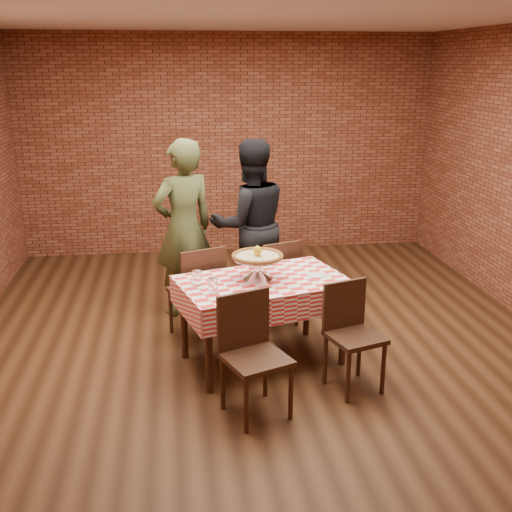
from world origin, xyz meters
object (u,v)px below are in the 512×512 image
object	(u,v)px
chair_far_left	(196,291)
chair_near_left	(256,359)
condiment_caddy	(256,260)
diner_black	(250,225)
pizza	(258,257)
diner_olive	(184,228)
table	(263,321)
pizza_stand	(258,268)
chair_far_right	(273,281)
water_glass_right	(197,278)
chair_near_right	(355,339)
water_glass_left	(213,286)

from	to	relation	value
chair_far_left	chair_near_left	bearing A→B (deg)	83.95
condiment_caddy	diner_black	xyz separation A→B (m)	(0.07, 1.01, 0.06)
pizza	diner_olive	xyz separation A→B (m)	(-0.60, 1.19, -0.05)
diner_black	pizza	bearing A→B (deg)	76.26
table	pizza_stand	world-z (taller)	pizza_stand
condiment_caddy	chair_far_right	xyz separation A→B (m)	(0.23, 0.48, -0.38)
pizza	diner_olive	world-z (taller)	diner_olive
water_glass_right	diner_olive	world-z (taller)	diner_olive
table	pizza	xyz separation A→B (m)	(-0.04, 0.03, 0.58)
table	chair_near_right	bearing A→B (deg)	-41.44
pizza	chair_far_left	distance (m)	0.91
chair_near_left	diner_black	distance (m)	2.24
pizza_stand	diner_olive	xyz separation A→B (m)	(-0.60, 1.19, 0.05)
chair_near_right	water_glass_right	bearing A→B (deg)	139.20
pizza	chair_near_left	world-z (taller)	pizza
chair_near_left	diner_olive	distance (m)	2.16
diner_black	diner_olive	bearing A→B (deg)	0.94
pizza	chair_far_left	size ratio (longest dim) A/B	0.48
pizza_stand	diner_black	xyz separation A→B (m)	(0.10, 1.32, 0.04)
chair_far_left	water_glass_left	bearing A→B (deg)	76.46
pizza	chair_far_right	size ratio (longest dim) A/B	0.49
chair_near_left	chair_far_left	xyz separation A→B (m)	(-0.38, 1.44, 0.01)
table	pizza	size ratio (longest dim) A/B	3.13
water_glass_left	diner_olive	size ratio (longest dim) A/B	0.07
pizza_stand	diner_black	bearing A→B (deg)	85.62
water_glass_right	diner_black	distance (m)	1.54
pizza	water_glass_right	xyz separation A→B (m)	(-0.52, -0.09, -0.14)
diner_olive	table	bearing A→B (deg)	92.61
table	chair_far_right	bearing A→B (deg)	74.70
table	diner_black	size ratio (longest dim) A/B	0.77
condiment_caddy	diner_black	size ratio (longest dim) A/B	0.08
chair_far_right	diner_black	bearing A→B (deg)	-91.29
chair_near_left	chair_far_right	bearing A→B (deg)	54.89
pizza_stand	chair_near_left	distance (m)	0.97
chair_far_left	chair_far_right	xyz separation A→B (m)	(0.77, 0.22, -0.02)
water_glass_right	table	bearing A→B (deg)	6.61
condiment_caddy	chair_near_left	xyz separation A→B (m)	(-0.16, -1.18, -0.37)
water_glass_left	chair_far_right	world-z (taller)	chair_far_right
chair_far_left	diner_black	distance (m)	1.06
chair_near_right	pizza	bearing A→B (deg)	121.11
condiment_caddy	chair_near_left	distance (m)	1.25
table	pizza_stand	bearing A→B (deg)	147.55
chair_far_right	table	bearing A→B (deg)	56.07
pizza	diner_olive	size ratio (longest dim) A/B	0.24
chair_far_left	chair_far_right	world-z (taller)	chair_far_left
pizza_stand	chair_far_left	bearing A→B (deg)	131.85
chair_near_right	water_glass_left	bearing A→B (deg)	145.81
water_glass_left	condiment_caddy	world-z (taller)	condiment_caddy
diner_olive	pizza	bearing A→B (deg)	91.55
pizza_stand	water_glass_left	distance (m)	0.49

